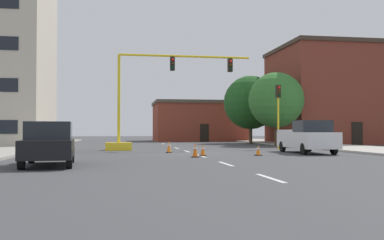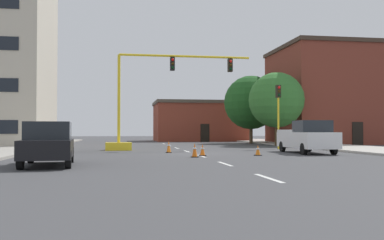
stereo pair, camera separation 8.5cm
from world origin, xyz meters
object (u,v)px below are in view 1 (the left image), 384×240
Objects in this scene: traffic_cone_roadside_b at (203,150)px; traffic_cone_roadside_d at (195,150)px; traffic_light_pole_right at (278,102)px; sedan_black_near_left at (49,143)px; pickup_truck_white at (307,137)px; traffic_cone_roadside_c at (169,147)px; tree_right_mid at (276,100)px; traffic_signal_gantry at (139,117)px; traffic_cone_roadside_a at (258,150)px; tree_right_far at (251,103)px.

traffic_cone_roadside_d reaches higher than traffic_cone_roadside_b.
traffic_cone_roadside_d is at bearing -131.68° from traffic_light_pole_right.
traffic_light_pole_right is at bearing 42.26° from sedan_black_near_left.
pickup_truck_white is 7.27× the size of traffic_cone_roadside_c.
tree_right_mid reaches higher than pickup_truck_white.
traffic_signal_gantry is 13.90× the size of traffic_cone_roadside_d.
sedan_black_near_left is at bearing -152.56° from pickup_truck_white.
traffic_cone_roadside_d is (-10.22, -15.80, -3.82)m from tree_right_mid.
traffic_cone_roadside_d is at bearing -122.91° from tree_right_mid.
traffic_cone_roadside_a is at bearing 27.28° from sedan_black_near_left.
pickup_truck_white is at bearing 14.87° from traffic_cone_roadside_b.
traffic_signal_gantry is 1.90× the size of pickup_truck_white.
traffic_cone_roadside_d is (6.62, 4.34, -0.52)m from sedan_black_near_left.
sedan_black_near_left is 10.80m from traffic_cone_roadside_c.
traffic_cone_roadside_c is at bearing 167.85° from pickup_truck_white.
traffic_light_pole_right is 7.35× the size of traffic_cone_roadside_b.
traffic_cone_roadside_a is 0.80× the size of traffic_cone_roadside_d.
pickup_truck_white is at bearing 21.73° from traffic_cone_roadside_d.
tree_right_mid is at bearing 57.09° from traffic_cone_roadside_d.
tree_right_far is 24.11m from traffic_cone_roadside_b.
traffic_cone_roadside_c is at bearing 57.70° from sedan_black_near_left.
sedan_black_near_left reaches higher than traffic_cone_roadside_d.
sedan_black_near_left is (-4.04, -12.97, -1.43)m from traffic_signal_gantry.
traffic_light_pole_right reaches higher than sedan_black_near_left.
traffic_cone_roadside_a is (-4.08, -7.77, -3.24)m from traffic_light_pole_right.
traffic_cone_roadside_d is at bearing -158.27° from pickup_truck_white.
pickup_truck_white is at bearing -102.06° from tree_right_mid.
tree_right_far is 25.40m from traffic_cone_roadside_d.
traffic_signal_gantry reaches higher than traffic_cone_roadside_d.
traffic_cone_roadside_c is at bearing 100.11° from traffic_cone_roadside_d.
traffic_signal_gantry is 17.35× the size of traffic_cone_roadside_a.
traffic_cone_roadside_c is (-8.66, -3.99, -3.16)m from traffic_light_pole_right.
tree_right_mid is 17.92m from traffic_cone_roadside_b.
traffic_cone_roadside_d is at bearing -118.42° from traffic_cone_roadside_b.
traffic_cone_roadside_a is (-6.50, -14.80, -3.89)m from tree_right_mid.
traffic_cone_roadside_d is at bearing -73.39° from traffic_signal_gantry.
tree_right_far is 1.34× the size of pickup_truck_white.
tree_right_mid is 9.03× the size of traffic_cone_roadside_d.
traffic_cone_roadside_a is at bearing -117.70° from traffic_light_pole_right.
tree_right_far is at bearing 92.01° from tree_right_mid.
tree_right_far is 23.25m from traffic_cone_roadside_a.
traffic_light_pole_right reaches higher than traffic_cone_roadside_c.
pickup_truck_white is at bearing 27.44° from sedan_black_near_left.
traffic_signal_gantry reaches higher than traffic_cone_roadside_b.
traffic_cone_roadside_a is at bearing -39.57° from traffic_cone_roadside_c.
tree_right_far reaches higher than tree_right_mid.
tree_right_mid is (0.25, -7.21, -0.23)m from tree_right_far.
traffic_cone_roadside_b reaches higher than traffic_cone_roadside_a.
sedan_black_near_left is 6.22× the size of traffic_cone_roadside_d.
tree_right_far reaches higher than traffic_cone_roadside_a.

